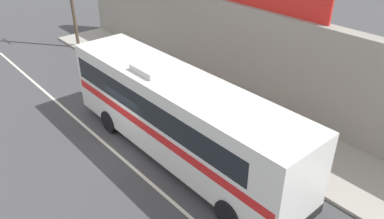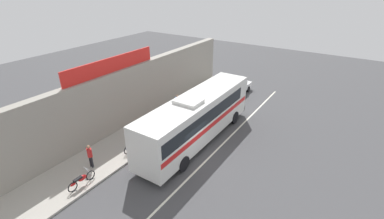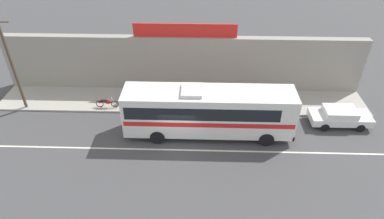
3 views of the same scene
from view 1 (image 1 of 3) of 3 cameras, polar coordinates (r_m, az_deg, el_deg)
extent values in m
plane|color=#444447|center=(16.86, -9.52, -5.07)|extent=(70.00, 70.00, 0.00)
cube|color=#A8A399|center=(19.52, 3.38, 0.79)|extent=(30.00, 3.60, 0.14)
cube|color=gray|center=(19.96, 8.08, 8.62)|extent=(30.00, 0.70, 4.80)
cube|color=silver|center=(16.55, -11.86, -6.06)|extent=(30.00, 0.14, 0.01)
cube|color=silver|center=(14.80, -2.14, -0.81)|extent=(11.79, 2.50, 3.10)
cube|color=black|center=(14.86, -3.33, 1.71)|extent=(10.38, 2.52, 0.96)
cube|color=red|center=(14.96, -2.12, -1.80)|extent=(11.56, 2.52, 0.36)
cube|color=black|center=(11.40, 17.06, -10.25)|extent=(0.04, 2.25, 1.40)
cube|color=silver|center=(14.88, -5.15, 6.49)|extent=(1.40, 1.75, 0.24)
cylinder|color=black|center=(14.12, 12.28, -10.68)|extent=(1.04, 0.32, 1.04)
cylinder|color=black|center=(12.75, 5.59, -15.35)|extent=(1.04, 0.32, 1.04)
cylinder|color=black|center=(18.61, -6.16, 0.69)|extent=(1.04, 0.32, 1.04)
cylinder|color=black|center=(17.59, -12.31, -1.74)|extent=(1.04, 0.32, 1.04)
torus|color=black|center=(22.42, -8.38, 5.63)|extent=(0.62, 0.06, 0.62)
torus|color=black|center=(23.38, -10.04, 6.53)|extent=(0.62, 0.06, 0.62)
cylinder|color=silver|center=(22.36, -8.55, 6.39)|extent=(0.34, 0.04, 0.65)
cylinder|color=silver|center=(22.31, -8.75, 7.22)|extent=(0.03, 0.56, 0.03)
ellipsoid|color=red|center=(22.77, -9.18, 6.46)|extent=(0.56, 0.22, 0.34)
cube|color=black|center=(22.95, -9.59, 6.94)|extent=(0.52, 0.20, 0.10)
ellipsoid|color=red|center=(23.28, -9.99, 6.80)|extent=(0.36, 0.14, 0.16)
torus|color=black|center=(19.20, -0.79, 1.62)|extent=(0.62, 0.06, 0.62)
torus|color=black|center=(20.13, -3.26, 2.98)|extent=(0.62, 0.06, 0.62)
cylinder|color=silver|center=(19.11, -0.95, 2.49)|extent=(0.34, 0.04, 0.65)
cylinder|color=silver|center=(19.04, -1.15, 3.45)|extent=(0.03, 0.56, 0.03)
ellipsoid|color=#1E51B2|center=(19.53, -1.94, 2.71)|extent=(0.56, 0.22, 0.34)
cube|color=black|center=(19.69, -2.51, 3.33)|extent=(0.52, 0.20, 0.10)
ellipsoid|color=#1E51B2|center=(20.02, -3.17, 3.28)|extent=(0.36, 0.14, 0.16)
cylinder|color=black|center=(22.28, -4.93, 5.93)|extent=(0.13, 0.13, 0.79)
cylinder|color=black|center=(22.19, -5.31, 5.80)|extent=(0.13, 0.13, 0.79)
cylinder|color=red|center=(21.96, -5.20, 7.51)|extent=(0.30, 0.30, 0.59)
sphere|color=#A37556|center=(21.80, -5.25, 8.56)|extent=(0.21, 0.21, 0.21)
cylinder|color=red|center=(22.06, -4.78, 7.71)|extent=(0.08, 0.08, 0.54)
cylinder|color=red|center=(21.85, -5.63, 7.44)|extent=(0.08, 0.08, 0.54)
cylinder|color=navy|center=(16.55, 15.46, -4.32)|extent=(0.13, 0.13, 0.79)
cylinder|color=navy|center=(16.42, 15.10, -4.56)|extent=(0.13, 0.13, 0.79)
cylinder|color=#23519E|center=(16.12, 15.61, -2.40)|extent=(0.30, 0.30, 0.59)
sphere|color=#A37556|center=(15.90, 15.82, -1.08)|extent=(0.21, 0.21, 0.21)
cylinder|color=#23519E|center=(16.25, 16.03, -2.06)|extent=(0.08, 0.08, 0.55)
cylinder|color=#23519E|center=(15.95, 15.21, -2.57)|extent=(0.08, 0.08, 0.55)
camera|label=2|loc=(25.07, -49.81, 24.40)|focal=25.60mm
camera|label=3|loc=(16.47, -99.07, 19.70)|focal=31.40mm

